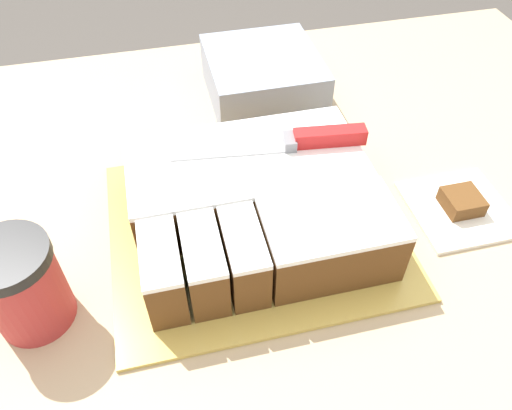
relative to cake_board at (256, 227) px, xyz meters
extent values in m
cube|color=tan|center=(0.00, -0.02, -0.47)|extent=(1.40, 1.10, 0.93)
cube|color=gold|center=(0.00, 0.00, 0.00)|extent=(0.39, 0.34, 0.01)
cube|color=brown|center=(0.00, 0.05, 0.04)|extent=(0.31, 0.16, 0.08)
cube|color=white|center=(0.00, 0.05, 0.08)|extent=(0.31, 0.16, 0.01)
cube|color=brown|center=(0.07, -0.08, 0.04)|extent=(0.16, 0.10, 0.08)
cube|color=white|center=(0.07, -0.08, 0.08)|extent=(0.16, 0.10, 0.01)
cube|color=brown|center=(-0.13, -0.08, 0.04)|extent=(0.04, 0.10, 0.08)
cube|color=white|center=(-0.13, -0.08, 0.08)|extent=(0.04, 0.10, 0.01)
cube|color=brown|center=(-0.08, -0.08, 0.04)|extent=(0.04, 0.10, 0.08)
cube|color=white|center=(-0.08, -0.08, 0.08)|extent=(0.04, 0.10, 0.01)
cube|color=brown|center=(-0.03, -0.08, 0.04)|extent=(0.04, 0.10, 0.08)
cube|color=white|center=(-0.03, -0.08, 0.08)|extent=(0.04, 0.10, 0.01)
cube|color=silver|center=(-0.02, 0.07, 0.09)|extent=(0.17, 0.05, 0.00)
cube|color=slate|center=(0.06, 0.06, 0.09)|extent=(0.02, 0.03, 0.02)
cube|color=red|center=(0.11, 0.05, 0.10)|extent=(0.10, 0.03, 0.02)
cylinder|color=#B23333|center=(-0.28, -0.07, 0.05)|extent=(0.09, 0.09, 0.11)
cylinder|color=black|center=(-0.28, -0.07, 0.11)|extent=(0.09, 0.09, 0.01)
cube|color=white|center=(0.29, -0.03, 0.00)|extent=(0.14, 0.14, 0.01)
cube|color=brown|center=(0.29, -0.03, 0.01)|extent=(0.05, 0.05, 0.02)
cube|color=#8C99B2|center=(0.09, 0.30, 0.04)|extent=(0.19, 0.20, 0.08)
camera|label=1|loc=(-0.10, -0.44, 0.52)|focal=35.00mm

